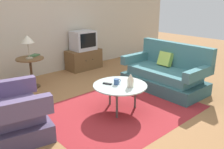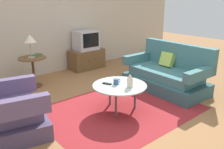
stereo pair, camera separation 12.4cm
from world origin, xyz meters
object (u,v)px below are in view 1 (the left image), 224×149
object	(u,v)px
side_table	(31,66)
vase	(131,81)
coffee_table	(120,87)
tv_stand	(84,59)
couch	(165,74)
mug	(117,82)
television	(83,40)
tv_remote_dark	(107,84)
armchair	(10,115)
table_lamp	(27,40)
book	(34,55)

from	to	relation	value
side_table	vase	bearing A→B (deg)	-73.30
coffee_table	tv_stand	size ratio (longest dim) A/B	0.99
couch	mug	world-z (taller)	couch
television	mug	xyz separation A→B (m)	(-1.02, -2.30, -0.25)
couch	vase	xyz separation A→B (m)	(-1.34, -0.28, 0.26)
tv_stand	tv_remote_dark	world-z (taller)	tv_stand
armchair	television	xyz separation A→B (m)	(2.61, 1.91, 0.44)
armchair	vase	world-z (taller)	armchair
coffee_table	vase	bearing A→B (deg)	-75.25
tv_remote_dark	side_table	bearing A→B (deg)	-10.58
table_lamp	book	distance (m)	0.43
tv_stand	table_lamp	bearing A→B (deg)	-165.94
tv_stand	book	world-z (taller)	book
side_table	mug	world-z (taller)	side_table
coffee_table	tv_remote_dark	distance (m)	0.21
side_table	tv_remote_dark	xyz separation A→B (m)	(0.47, -1.83, 0.00)
tv_stand	mug	xyz separation A→B (m)	(-1.02, -2.31, 0.24)
couch	tv_remote_dark	bearing A→B (deg)	89.54
mug	coffee_table	bearing A→B (deg)	-65.61
tv_remote_dark	armchair	bearing A→B (deg)	54.15
table_lamp	book	xyz separation A→B (m)	(0.17, 0.15, -0.37)
couch	side_table	xyz separation A→B (m)	(-1.99, 1.89, 0.16)
book	mug	bearing A→B (deg)	-106.78
mug	book	world-z (taller)	book
mug	side_table	bearing A→B (deg)	106.65
couch	coffee_table	xyz separation A→B (m)	(-1.39, -0.10, 0.12)
side_table	table_lamp	distance (m)	0.55
table_lamp	mug	bearing A→B (deg)	-72.57
armchair	side_table	bearing A→B (deg)	158.26
vase	book	size ratio (longest dim) A/B	0.82
coffee_table	table_lamp	world-z (taller)	table_lamp
armchair	television	size ratio (longest dim) A/B	1.90
table_lamp	armchair	bearing A→B (deg)	-123.23
vase	book	distance (m)	2.35
coffee_table	tv_stand	distance (m)	2.57
vase	tv_remote_dark	xyz separation A→B (m)	(-0.18, 0.34, -0.10)
couch	tv_remote_dark	distance (m)	1.54
armchair	book	xyz separation A→B (m)	(1.16, 1.66, 0.33)
armchair	television	distance (m)	3.26
mug	tv_stand	bearing A→B (deg)	66.21
vase	television	bearing A→B (deg)	69.56
coffee_table	vase	size ratio (longest dim) A/B	3.95
tv_stand	coffee_table	bearing A→B (deg)	-112.79
coffee_table	side_table	size ratio (longest dim) A/B	1.41
mug	book	distance (m)	2.10
side_table	tv_stand	size ratio (longest dim) A/B	0.70
coffee_table	table_lamp	bearing A→B (deg)	107.63
mug	tv_remote_dark	size ratio (longest dim) A/B	0.86
mug	couch	bearing A→B (deg)	1.95
armchair	television	bearing A→B (deg)	137.70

